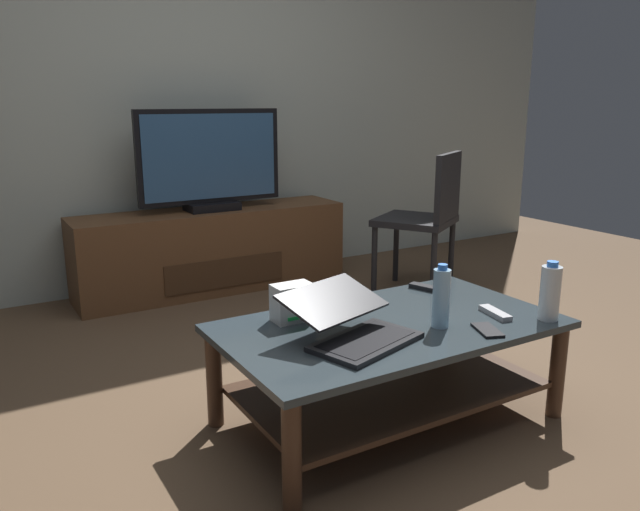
# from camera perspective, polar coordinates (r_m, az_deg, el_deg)

# --- Properties ---
(ground_plane) EXTENTS (7.68, 7.68, 0.00)m
(ground_plane) POSITION_cam_1_polar(r_m,az_deg,el_deg) (2.57, 4.63, -13.77)
(ground_plane) COLOR brown
(back_wall) EXTENTS (6.40, 0.12, 2.80)m
(back_wall) POSITION_cam_1_polar(r_m,az_deg,el_deg) (4.25, -13.00, 16.41)
(back_wall) COLOR #A8B2A8
(back_wall) RESTS_ON ground
(coffee_table) EXTENTS (1.26, 0.71, 0.40)m
(coffee_table) POSITION_cam_1_polar(r_m,az_deg,el_deg) (2.38, 6.31, -8.81)
(coffee_table) COLOR #2D383D
(coffee_table) RESTS_ON ground
(media_cabinet) EXTENTS (1.73, 0.42, 0.52)m
(media_cabinet) POSITION_cam_1_polar(r_m,az_deg,el_deg) (4.07, -9.76, 0.52)
(media_cabinet) COLOR brown
(media_cabinet) RESTS_ON ground
(television) EXTENTS (0.92, 0.20, 0.62)m
(television) POSITION_cam_1_polar(r_m,az_deg,el_deg) (3.96, -9.98, 8.37)
(television) COLOR black
(television) RESTS_ON media_cabinet
(dining_chair) EXTENTS (0.61, 0.61, 0.89)m
(dining_chair) POSITION_cam_1_polar(r_m,az_deg,el_deg) (3.92, 9.77, 3.76)
(dining_chair) COLOR black
(dining_chair) RESTS_ON ground
(laptop) EXTENTS (0.47, 0.46, 0.16)m
(laptop) POSITION_cam_1_polar(r_m,az_deg,el_deg) (2.15, 2.98, -6.33)
(laptop) COLOR black
(laptop) RESTS_ON coffee_table
(router_box) EXTENTS (0.15, 0.10, 0.14)m
(router_box) POSITION_cam_1_polar(r_m,az_deg,el_deg) (2.33, -2.53, -4.30)
(router_box) COLOR white
(router_box) RESTS_ON coffee_table
(water_bottle_near) EXTENTS (0.06, 0.06, 0.23)m
(water_bottle_near) POSITION_cam_1_polar(r_m,az_deg,el_deg) (2.29, 11.01, -3.79)
(water_bottle_near) COLOR #99C6E5
(water_bottle_near) RESTS_ON coffee_table
(water_bottle_far) EXTENTS (0.07, 0.07, 0.23)m
(water_bottle_far) POSITION_cam_1_polar(r_m,az_deg,el_deg) (2.48, 20.27, -3.18)
(water_bottle_far) COLOR silver
(water_bottle_far) RESTS_ON coffee_table
(cell_phone) EXTENTS (0.12, 0.16, 0.01)m
(cell_phone) POSITION_cam_1_polar(r_m,az_deg,el_deg) (2.32, 15.04, -6.60)
(cell_phone) COLOR black
(cell_phone) RESTS_ON coffee_table
(tv_remote) EXTENTS (0.08, 0.17, 0.02)m
(tv_remote) POSITION_cam_1_polar(r_m,az_deg,el_deg) (2.49, 15.70, -5.07)
(tv_remote) COLOR #99999E
(tv_remote) RESTS_ON coffee_table
(soundbar_remote) EXTENTS (0.10, 0.17, 0.02)m
(soundbar_remote) POSITION_cam_1_polar(r_m,az_deg,el_deg) (2.75, 9.74, -2.94)
(soundbar_remote) COLOR black
(soundbar_remote) RESTS_ON coffee_table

